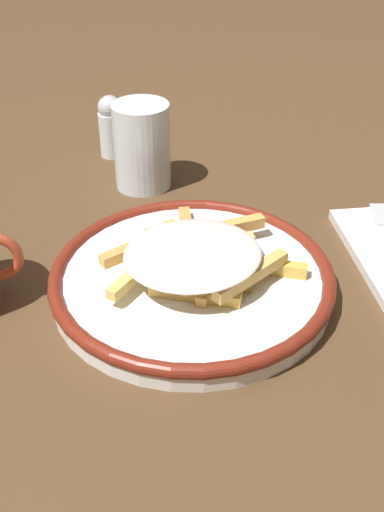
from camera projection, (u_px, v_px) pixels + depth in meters
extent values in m
plane|color=#4F3620|center=(192.00, 290.00, 0.58)|extent=(2.60, 2.60, 0.00)
cylinder|color=white|center=(192.00, 282.00, 0.58)|extent=(0.26, 0.26, 0.02)
torus|color=maroon|center=(192.00, 274.00, 0.57)|extent=(0.26, 0.26, 0.01)
cube|color=#E9BE5A|center=(207.00, 247.00, 0.57)|extent=(0.09, 0.03, 0.01)
cube|color=#DAA757|center=(188.00, 248.00, 0.58)|extent=(0.08, 0.06, 0.01)
cube|color=gold|center=(178.00, 253.00, 0.59)|extent=(0.06, 0.06, 0.01)
cube|color=#F7AF51|center=(210.00, 278.00, 0.56)|extent=(0.03, 0.07, 0.01)
cube|color=gold|center=(193.00, 268.00, 0.57)|extent=(0.08, 0.02, 0.01)
cube|color=#C08443|center=(207.00, 245.00, 0.60)|extent=(0.07, 0.06, 0.01)
cube|color=gold|center=(179.00, 248.00, 0.60)|extent=(0.03, 0.08, 0.01)
cube|color=gold|center=(205.00, 286.00, 0.55)|extent=(0.08, 0.01, 0.01)
cube|color=#DD9547|center=(142.00, 245.00, 0.60)|extent=(0.08, 0.06, 0.01)
cube|color=#E9BA51|center=(193.00, 293.00, 0.54)|extent=(0.08, 0.04, 0.01)
cube|color=gold|center=(202.00, 272.00, 0.55)|extent=(0.05, 0.06, 0.01)
cube|color=gold|center=(260.00, 268.00, 0.57)|extent=(0.09, 0.04, 0.01)
cube|color=#E3A14F|center=(225.00, 228.00, 0.60)|extent=(0.08, 0.04, 0.01)
cube|color=#EBC55D|center=(142.00, 268.00, 0.55)|extent=(0.06, 0.08, 0.01)
cube|color=gold|center=(196.00, 240.00, 0.58)|extent=(0.06, 0.06, 0.01)
cube|color=#D8AE55|center=(251.00, 275.00, 0.54)|extent=(0.07, 0.07, 0.01)
cube|color=orange|center=(170.00, 257.00, 0.58)|extent=(0.04, 0.07, 0.01)
cube|color=gold|center=(192.00, 256.00, 0.56)|extent=(0.09, 0.01, 0.01)
cube|color=#D09048|center=(183.00, 243.00, 0.60)|extent=(0.08, 0.04, 0.01)
cube|color=#DB9448|center=(187.00, 230.00, 0.62)|extent=(0.01, 0.08, 0.01)
ellipsoid|color=silver|center=(196.00, 254.00, 0.55)|extent=(0.16, 0.15, 0.01)
cube|color=silver|center=(384.00, 215.00, 0.67)|extent=(0.03, 0.05, 0.00)
cylinder|color=silver|center=(142.00, 146.00, 0.73)|extent=(0.07, 0.07, 0.10)
cylinder|color=silver|center=(112.00, 134.00, 0.81)|extent=(0.03, 0.03, 0.06)
sphere|color=#B7BABF|center=(110.00, 108.00, 0.79)|extent=(0.03, 0.03, 0.03)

